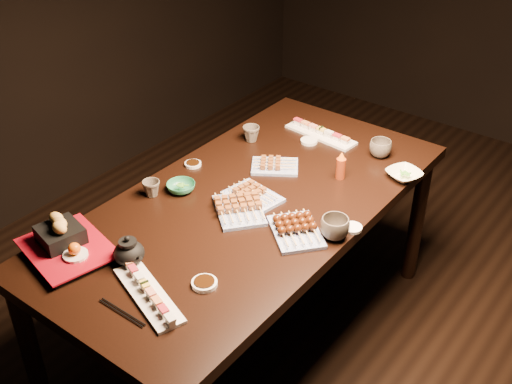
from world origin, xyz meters
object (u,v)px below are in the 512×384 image
Objects in this scene: teacup_far_right at (380,148)px; teapot at (129,250)px; sushi_platter_near at (148,291)px; yakitori_plate_right at (239,206)px; yakitori_plate_center at (253,193)px; tempura_tray at (66,239)px; yakitori_plate_left at (275,163)px; teacup_far_left at (251,134)px; condiment_bottle at (341,165)px; edamame_bowl_cream at (404,175)px; teacup_mid_right at (335,228)px; dining_table at (249,274)px; edamame_bowl_green at (181,187)px; teacup_near_left at (151,188)px; sushi_platter_far at (321,132)px.

teapot reaches higher than teacup_far_right.
yakitori_plate_right reaches higher than sushi_platter_near.
tempura_tray is at bearing -104.99° from yakitori_plate_center.
teacup_far_left is at bearing 116.57° from yakitori_plate_left.
condiment_bottle reaches higher than teapot.
edamame_bowl_cream is at bearing 94.14° from sushi_platter_near.
teacup_mid_right is (0.31, 0.64, 0.02)m from sushi_platter_near.
teacup_far_right is 1.24m from teapot.
dining_table is 5.07× the size of sushi_platter_near.
yakitori_plate_left is at bearing 62.83° from edamame_bowl_green.
teacup_far_left is at bearing 141.14° from dining_table.
condiment_bottle is at bearing -3.58° from teacup_far_left.
teacup_near_left is 0.61m from teacup_far_left.
tempura_tray reaches higher than teacup_far_left.
sushi_platter_near is 1.29m from sushi_platter_far.
teacup_far_left is at bearing 138.06° from yakitori_plate_center.
dining_table is 12.96× the size of edamame_bowl_cream.
tempura_tray is at bearing -113.16° from teacup_far_right.
sushi_platter_near and sushi_platter_far have the same top height.
yakitori_plate_center reaches higher than dining_table.
edamame_bowl_green is at bearing -143.85° from dining_table.
sushi_platter_near is 0.72m from teacup_mid_right.
teacup_mid_right is 0.84× the size of teapot.
teacup_far_left reaches higher than yakitori_plate_center.
teacup_far_right is (0.55, 1.29, -0.02)m from tempura_tray.
yakitori_plate_right is 0.72× the size of tempura_tray.
sushi_platter_near is at bearing 14.71° from tempura_tray.
yakitori_plate_left is at bearing 143.00° from yakitori_plate_right.
sushi_platter_far is 0.89m from teacup_near_left.
edamame_bowl_green is 0.91× the size of teapot.
teacup_mid_right is 1.09× the size of teacup_far_right.
teapot is (-0.51, -1.09, 0.04)m from edamame_bowl_cream.
edamame_bowl_green is 0.91m from teacup_far_right.
teacup_near_left is at bearing 106.69° from tempura_tray.
teapot is (0.21, 0.10, -0.01)m from tempura_tray.
edamame_bowl_cream is (0.41, 0.54, 0.39)m from dining_table.
teacup_far_right reaches higher than yakitori_plate_center.
teacup_mid_right reaches higher than sushi_platter_near.
tempura_tray is at bearing -121.35° from edamame_bowl_cream.
yakitori_plate_left is 1.85× the size of teacup_mid_right.
sushi_platter_far is at bearing 126.05° from teacup_mid_right.
condiment_bottle reaches higher than yakitori_plate_right.
teapot reaches higher than teacup_near_left.
teacup_mid_right reaches higher than teacup_near_left.
teacup_mid_right is 0.66m from teacup_far_right.
sushi_platter_far is 0.78m from edamame_bowl_green.
teacup_far_left is (-0.30, 0.38, 0.01)m from yakitori_plate_center.
yakitori_plate_left is 0.60× the size of tempura_tray.
sushi_platter_far is at bearing 56.07° from yakitori_plate_left.
edamame_bowl_green is 0.52m from teacup_far_left.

